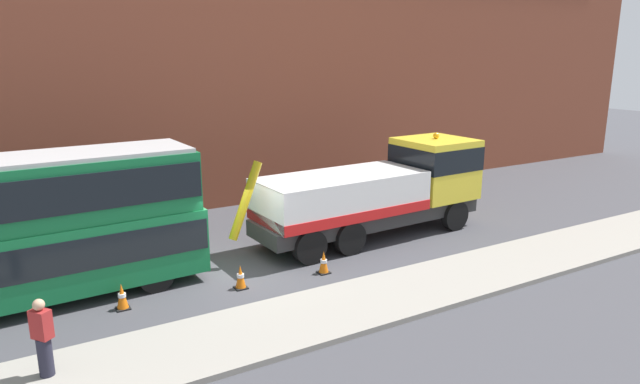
# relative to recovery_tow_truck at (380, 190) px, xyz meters

# --- Properties ---
(ground_plane) EXTENTS (120.00, 120.00, 0.00)m
(ground_plane) POSITION_rel_recovery_tow_truck_xyz_m (-6.02, -0.53, -1.76)
(ground_plane) COLOR #424247
(near_kerb) EXTENTS (60.00, 2.80, 0.15)m
(near_kerb) POSITION_rel_recovery_tow_truck_xyz_m (-6.02, -4.73, -1.68)
(near_kerb) COLOR gray
(near_kerb) RESTS_ON ground_plane
(building_facade) EXTENTS (60.00, 1.50, 16.00)m
(building_facade) POSITION_rel_recovery_tow_truck_xyz_m (-6.02, 7.26, 6.31)
(building_facade) COLOR brown
(building_facade) RESTS_ON ground_plane
(recovery_tow_truck) EXTENTS (10.19, 3.02, 3.67)m
(recovery_tow_truck) POSITION_rel_recovery_tow_truck_xyz_m (0.00, 0.00, 0.00)
(recovery_tow_truck) COLOR #2D2D2D
(recovery_tow_truck) RESTS_ON ground_plane
(pedestrian_onlooker) EXTENTS (0.45, 0.48, 1.71)m
(pedestrian_onlooker) POSITION_rel_recovery_tow_truck_xyz_m (-11.77, -4.36, -0.77)
(pedestrian_onlooker) COLOR #232333
(pedestrian_onlooker) RESTS_ON near_kerb
(traffic_cone_near_bus) EXTENTS (0.36, 0.36, 0.72)m
(traffic_cone_near_bus) POSITION_rel_recovery_tow_truck_xyz_m (-9.70, -1.62, -1.42)
(traffic_cone_near_bus) COLOR orange
(traffic_cone_near_bus) RESTS_ON ground_plane
(traffic_cone_midway) EXTENTS (0.36, 0.36, 0.72)m
(traffic_cone_midway) POSITION_rel_recovery_tow_truck_xyz_m (-6.44, -1.97, -1.42)
(traffic_cone_midway) COLOR orange
(traffic_cone_midway) RESTS_ON ground_plane
(traffic_cone_near_truck) EXTENTS (0.36, 0.36, 0.72)m
(traffic_cone_near_truck) POSITION_rel_recovery_tow_truck_xyz_m (-3.76, -2.19, -1.42)
(traffic_cone_near_truck) COLOR orange
(traffic_cone_near_truck) RESTS_ON ground_plane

